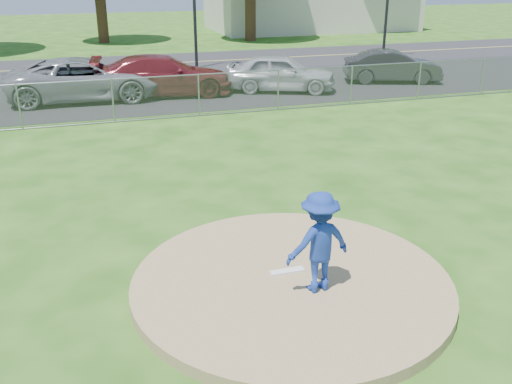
# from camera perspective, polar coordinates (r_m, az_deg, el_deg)

# --- Properties ---
(ground) EXTENTS (120.00, 120.00, 0.00)m
(ground) POSITION_cam_1_polar(r_m,az_deg,el_deg) (18.81, -7.35, 5.88)
(ground) COLOR #204B10
(ground) RESTS_ON ground
(pitchers_mound) EXTENTS (5.40, 5.40, 0.20)m
(pitchers_mound) POSITION_cam_1_polar(r_m,az_deg,el_deg) (9.82, 3.54, -9.08)
(pitchers_mound) COLOR #947A51
(pitchers_mound) RESTS_ON ground
(pitching_rubber) EXTENTS (0.60, 0.15, 0.04)m
(pitching_rubber) POSITION_cam_1_polar(r_m,az_deg,el_deg) (9.92, 3.15, -7.92)
(pitching_rubber) COLOR white
(pitching_rubber) RESTS_ON pitchers_mound
(chain_link_fence) EXTENTS (40.00, 0.06, 1.50)m
(chain_link_fence) POSITION_cam_1_polar(r_m,az_deg,el_deg) (20.55, -8.49, 9.34)
(chain_link_fence) COLOR gray
(chain_link_fence) RESTS_ON ground
(parking_lot) EXTENTS (50.00, 8.00, 0.01)m
(parking_lot) POSITION_cam_1_polar(r_m,az_deg,el_deg) (25.06, -10.12, 9.76)
(parking_lot) COLOR black
(parking_lot) RESTS_ON ground
(street) EXTENTS (60.00, 7.00, 0.01)m
(street) POSITION_cam_1_polar(r_m,az_deg,el_deg) (32.39, -12.01, 12.34)
(street) COLOR #242427
(street) RESTS_ON ground
(commercial_building) EXTENTS (16.40, 9.40, 4.30)m
(commercial_building) POSITION_cam_1_polar(r_m,az_deg,el_deg) (49.73, 5.46, 18.41)
(commercial_building) COLOR #BEB7A2
(commercial_building) RESTS_ON ground
(pitcher) EXTENTS (1.16, 0.75, 1.69)m
(pitcher) POSITION_cam_1_polar(r_m,az_deg,el_deg) (9.11, 6.31, -5.01)
(pitcher) COLOR navy
(pitcher) RESTS_ON pitchers_mound
(parked_car_gray) EXTENTS (6.09, 2.93, 1.67)m
(parked_car_gray) POSITION_cam_1_polar(r_m,az_deg,el_deg) (24.13, -16.78, 10.76)
(parked_car_gray) COLOR gray
(parked_car_gray) RESTS_ON parking_lot
(parked_car_darkred) EXTENTS (5.89, 2.93, 1.64)m
(parked_car_darkred) POSITION_cam_1_polar(r_m,az_deg,el_deg) (24.30, -9.29, 11.44)
(parked_car_darkred) COLOR #5C171C
(parked_car_darkred) RESTS_ON parking_lot
(parked_car_pearl) EXTENTS (4.97, 3.43, 1.57)m
(parked_car_pearl) POSITION_cam_1_polar(r_m,az_deg,el_deg) (24.86, 2.50, 11.84)
(parked_car_pearl) COLOR #B1B3B5
(parked_car_pearl) RESTS_ON parking_lot
(parked_car_charcoal) EXTENTS (4.61, 2.84, 1.43)m
(parked_car_charcoal) POSITION_cam_1_polar(r_m,az_deg,el_deg) (27.55, 13.49, 12.13)
(parked_car_charcoal) COLOR #232325
(parked_car_charcoal) RESTS_ON parking_lot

